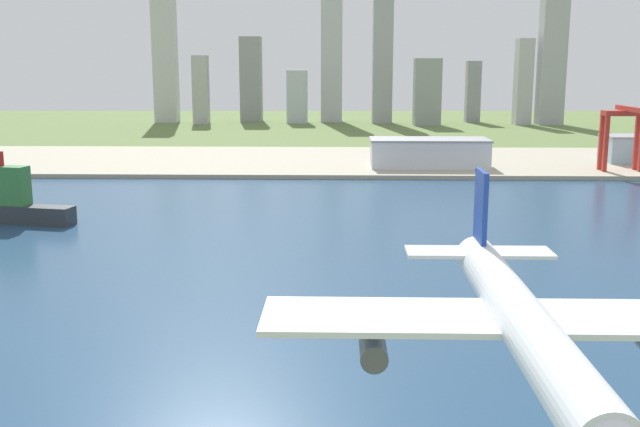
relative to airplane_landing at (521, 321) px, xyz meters
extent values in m
plane|color=#5C743C|center=(0.17, 224.91, -41.87)|extent=(2400.00, 2400.00, 0.00)
cube|color=navy|center=(0.17, 164.91, -41.80)|extent=(840.00, 360.00, 0.15)
cube|color=#A8A28A|center=(0.17, 414.91, -40.62)|extent=(840.00, 140.00, 2.50)
cylinder|color=white|center=(0.00, 0.12, 0.14)|extent=(4.04, 39.95, 3.97)
cube|color=white|center=(0.00, 2.11, -0.46)|extent=(40.78, 8.86, 0.50)
cube|color=#193899|center=(-0.03, 18.09, 4.51)|extent=(0.51, 4.79, 9.54)
cube|color=white|center=(-0.03, 18.09, 0.94)|extent=(14.68, 4.42, 0.36)
cylinder|color=#4C4F54|center=(-11.42, 0.90, -2.64)|extent=(2.20, 5.60, 2.19)
cube|color=#2D3338|center=(-139.58, 228.61, -38.17)|extent=(45.03, 16.43, 7.11)
cube|color=#337238|center=(-143.69, 229.40, -26.96)|extent=(16.95, 9.81, 15.31)
cylinder|color=red|center=(-145.86, 229.81, -16.46)|extent=(1.98, 1.98, 5.68)
cube|color=#B72D23|center=(133.13, 363.17, -23.97)|extent=(2.20, 2.20, 30.79)
cube|color=#B72D23|center=(133.13, 371.17, -23.97)|extent=(2.20, 2.20, 30.79)
cube|color=#B72D23|center=(152.92, 371.17, -23.97)|extent=(2.20, 2.20, 30.79)
cube|color=#B72D23|center=(143.03, 367.17, -7.18)|extent=(22.20, 10.00, 2.80)
cube|color=#B72D23|center=(143.03, 357.09, -4.38)|extent=(2.60, 40.33, 2.60)
cube|color=silver|center=(37.61, 381.71, -31.81)|extent=(67.54, 28.72, 15.12)
cube|color=gray|center=(37.61, 381.71, -23.65)|extent=(68.89, 29.30, 1.20)
cube|color=#99BCD1|center=(163.95, 406.69, -31.85)|extent=(32.28, 25.72, 15.04)
cube|color=gray|center=(163.95, 406.69, -23.73)|extent=(32.92, 26.24, 1.20)
cube|color=#BDBEBE|center=(-199.73, 746.79, 33.51)|extent=(23.55, 19.91, 150.75)
cube|color=#AAADAB|center=(-159.40, 727.52, -6.84)|extent=(15.74, 14.94, 70.06)
cube|color=gray|center=(-110.93, 762.29, 3.14)|extent=(22.29, 23.50, 90.03)
cube|color=#B5BCC4|center=(-60.16, 743.12, -14.31)|extent=(21.14, 22.10, 55.11)
cube|color=#B4B6BF|center=(-24.00, 758.99, 31.06)|extent=(22.49, 23.40, 145.86)
cube|color=#9A9CA2|center=(29.30, 744.33, 21.06)|extent=(20.23, 26.58, 125.85)
cube|color=gray|center=(73.66, 716.90, -8.36)|extent=(26.67, 24.16, 67.01)
cube|color=gray|center=(127.34, 759.93, -9.56)|extent=(14.65, 15.98, 64.62)
cube|color=#AFADB3|center=(172.50, 727.03, 1.53)|extent=(15.61, 20.90, 86.80)
cube|color=#A1A3A7|center=(200.63, 728.03, 35.43)|extent=(24.72, 22.63, 154.59)
camera|label=1|loc=(-14.09, -55.85, 19.64)|focal=42.10mm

